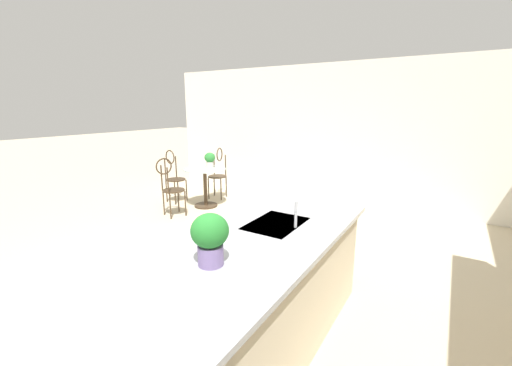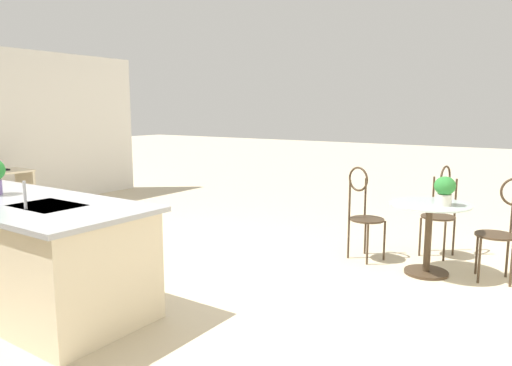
# 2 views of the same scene
# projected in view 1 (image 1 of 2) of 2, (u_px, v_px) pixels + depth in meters

# --- Properties ---
(ground_plane) EXTENTS (40.00, 40.00, 0.00)m
(ground_plane) POSITION_uv_depth(u_px,v_px,m) (186.00, 303.00, 3.14)
(ground_plane) COLOR beige
(wall_left_window) EXTENTS (0.12, 7.80, 2.70)m
(wall_left_window) POSITION_uv_depth(u_px,v_px,m) (334.00, 134.00, 6.35)
(wall_left_window) COLOR silver
(wall_left_window) RESTS_ON ground
(kitchen_island) EXTENTS (2.80, 1.06, 0.92)m
(kitchen_island) POSITION_uv_depth(u_px,v_px,m) (239.00, 304.00, 2.35)
(kitchen_island) COLOR beige
(kitchen_island) RESTS_ON ground
(bistro_table) EXTENTS (0.80, 0.80, 0.74)m
(bistro_table) POSITION_uv_depth(u_px,v_px,m) (205.00, 184.00, 6.10)
(bistro_table) COLOR #3D2D1E
(bistro_table) RESTS_ON ground
(chair_near_window) EXTENTS (0.43, 0.51, 1.04)m
(chair_near_window) POSITION_uv_depth(u_px,v_px,m) (174.00, 174.00, 6.40)
(chair_near_window) COLOR #3D2D1E
(chair_near_window) RESTS_ON ground
(chair_by_island) EXTENTS (0.52, 0.46, 1.04)m
(chair_by_island) POSITION_uv_depth(u_px,v_px,m) (218.00, 171.00, 6.71)
(chair_by_island) COLOR #3D2D1E
(chair_by_island) RESTS_ON ground
(chair_toward_desk) EXTENTS (0.52, 0.49, 1.04)m
(chair_toward_desk) POSITION_uv_depth(u_px,v_px,m) (170.00, 184.00, 5.51)
(chair_toward_desk) COLOR #3D2D1E
(chair_toward_desk) RESTS_ON ground
(sink_faucet) EXTENTS (0.02, 0.02, 0.22)m
(sink_faucet) POSITION_uv_depth(u_px,v_px,m) (296.00, 215.00, 2.58)
(sink_faucet) COLOR #B2B5BA
(sink_faucet) RESTS_ON kitchen_island
(potted_plant_on_table) EXTENTS (0.21, 0.21, 0.29)m
(potted_plant_on_table) POSITION_uv_depth(u_px,v_px,m) (210.00, 159.00, 6.10)
(potted_plant_on_table) COLOR beige
(potted_plant_on_table) RESTS_ON bistro_table
(potted_plant_counter_near) EXTENTS (0.23, 0.23, 0.33)m
(potted_plant_counter_near) POSITION_uv_depth(u_px,v_px,m) (210.00, 236.00, 1.95)
(potted_plant_counter_near) COLOR #7A669E
(potted_plant_counter_near) RESTS_ON kitchen_island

